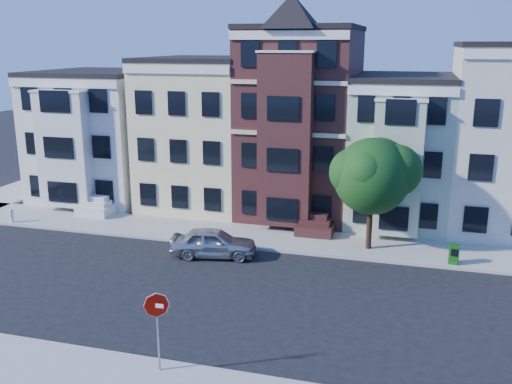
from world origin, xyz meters
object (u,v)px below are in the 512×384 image
(street_tree, at_px, (372,181))
(newspaper_box, at_px, (454,254))
(parked_car, at_px, (213,243))
(fire_hydrant, at_px, (12,217))
(stop_sign, at_px, (158,327))

(street_tree, height_order, newspaper_box, street_tree)
(parked_car, bearing_deg, fire_hydrant, 71.98)
(newspaper_box, bearing_deg, parked_car, -160.58)
(stop_sign, bearing_deg, street_tree, 61.65)
(newspaper_box, xyz_separation_m, fire_hydrant, (-26.70, -0.23, -0.18))
(fire_hydrant, xyz_separation_m, stop_sign, (16.29, -12.98, 1.30))
(street_tree, height_order, fire_hydrant, street_tree)
(street_tree, bearing_deg, newspaper_box, -14.33)
(stop_sign, bearing_deg, parked_car, 94.54)
(fire_hydrant, bearing_deg, newspaper_box, 0.48)
(parked_car, distance_m, stop_sign, 11.42)
(street_tree, height_order, stop_sign, street_tree)
(parked_car, relative_size, fire_hydrant, 6.56)
(newspaper_box, relative_size, fire_hydrant, 1.50)
(parked_car, xyz_separation_m, fire_hydrant, (-14.26, 1.79, -0.29))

